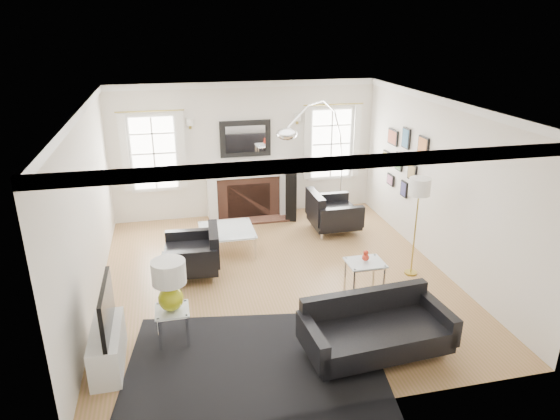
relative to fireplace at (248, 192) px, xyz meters
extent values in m
plane|color=olive|center=(0.00, -2.79, -0.54)|extent=(6.00, 6.00, 0.00)
cube|color=silver|center=(0.00, 0.21, 0.86)|extent=(5.50, 0.04, 2.80)
cube|color=silver|center=(0.00, -5.79, 0.86)|extent=(5.50, 0.04, 2.80)
cube|color=silver|center=(-2.75, -2.79, 0.86)|extent=(0.04, 6.00, 2.80)
cube|color=silver|center=(2.75, -2.79, 0.86)|extent=(0.04, 6.00, 2.80)
cube|color=white|center=(0.00, -2.79, 2.26)|extent=(5.50, 6.00, 0.02)
cube|color=white|center=(0.00, -2.79, 2.20)|extent=(5.50, 6.00, 0.12)
cube|color=white|center=(-0.75, 0.01, 0.01)|extent=(0.18, 0.38, 1.10)
cube|color=white|center=(0.75, 0.01, 0.01)|extent=(0.18, 0.38, 1.10)
cube|color=white|center=(0.00, 0.01, 0.51)|extent=(1.70, 0.38, 0.12)
cube|color=white|center=(0.00, 0.01, 0.41)|extent=(1.50, 0.34, 0.10)
cube|color=brown|center=(0.00, 0.03, -0.09)|extent=(1.30, 0.30, 0.90)
cube|color=black|center=(0.00, -0.07, -0.16)|extent=(0.90, 0.10, 0.76)
cube|color=brown|center=(0.00, -0.24, -0.52)|extent=(1.70, 0.50, 0.04)
cube|color=black|center=(0.00, 0.17, 1.11)|extent=(1.05, 0.06, 0.75)
cube|color=white|center=(0.00, 0.13, 1.11)|extent=(0.82, 0.02, 0.55)
cube|color=white|center=(-1.85, 0.18, 0.91)|extent=(1.00, 0.05, 1.60)
cube|color=white|center=(-1.85, 0.15, 0.91)|extent=(0.84, 0.02, 1.44)
cube|color=white|center=(-2.40, 0.08, 0.96)|extent=(0.14, 0.05, 1.55)
cube|color=white|center=(-1.30, 0.08, 0.96)|extent=(0.14, 0.05, 1.55)
cube|color=white|center=(1.85, 0.18, 0.91)|extent=(1.00, 0.05, 1.60)
cube|color=white|center=(1.85, 0.15, 0.91)|extent=(0.84, 0.02, 1.44)
cube|color=white|center=(1.30, 0.08, 0.96)|extent=(0.14, 0.05, 1.55)
cube|color=white|center=(2.40, 0.08, 0.96)|extent=(0.14, 0.05, 1.55)
cube|color=black|center=(2.72, -2.19, 1.31)|extent=(0.03, 0.34, 0.44)
cube|color=#CF7537|center=(2.70, -2.19, 1.31)|extent=(0.01, 0.29, 0.39)
cube|color=black|center=(2.72, -1.54, 1.36)|extent=(0.03, 0.28, 0.38)
cube|color=#316188|center=(2.70, -1.54, 1.36)|extent=(0.01, 0.23, 0.33)
cube|color=black|center=(2.72, -0.99, 1.26)|extent=(0.03, 0.40, 0.30)
cube|color=#AA4D34|center=(2.70, -0.99, 1.26)|extent=(0.01, 0.35, 0.25)
cube|color=black|center=(2.72, -1.89, 0.81)|extent=(0.03, 0.30, 0.30)
cube|color=olive|center=(2.70, -1.89, 0.81)|extent=(0.01, 0.25, 0.25)
cube|color=black|center=(2.72, -1.34, 0.86)|extent=(0.03, 0.26, 0.34)
cube|color=#4F8450|center=(2.70, -1.34, 0.86)|extent=(0.01, 0.21, 0.29)
cube|color=black|center=(2.72, -0.79, 0.81)|extent=(0.03, 0.32, 0.24)
cube|color=tan|center=(2.70, -0.79, 0.81)|extent=(0.01, 0.27, 0.19)
cube|color=black|center=(2.72, -1.64, 0.41)|extent=(0.03, 0.24, 0.30)
cube|color=navy|center=(2.70, -1.64, 0.41)|extent=(0.01, 0.19, 0.25)
cube|color=black|center=(2.72, -1.04, 0.41)|extent=(0.03, 0.28, 0.22)
cube|color=#A96282|center=(2.70, -1.04, 0.41)|extent=(0.01, 0.23, 0.17)
cube|color=white|center=(-2.45, -4.49, -0.29)|extent=(0.35, 1.00, 0.50)
cube|color=black|center=(-2.40, -4.49, 0.26)|extent=(0.05, 1.00, 0.58)
cube|color=black|center=(-0.76, -5.08, -0.54)|extent=(3.43, 3.00, 0.01)
cube|color=black|center=(0.78, -5.02, -0.27)|extent=(1.80, 0.95, 0.29)
cube|color=black|center=(0.75, -4.66, -0.06)|extent=(1.74, 0.27, 0.48)
cube|color=black|center=(-0.07, -5.09, -0.16)|extent=(0.20, 0.83, 0.37)
cube|color=black|center=(1.62, -4.96, -0.16)|extent=(0.20, 0.83, 0.37)
cube|color=black|center=(-1.33, -2.37, -0.25)|extent=(0.89, 0.89, 0.32)
cube|color=black|center=(-0.95, -2.40, -0.02)|extent=(0.20, 0.85, 0.53)
cube|color=black|center=(-1.31, -1.95, -0.12)|extent=(0.85, 0.18, 0.40)
cube|color=black|center=(-1.36, -2.79, -0.12)|extent=(0.85, 0.18, 0.40)
cube|color=black|center=(1.53, -1.14, -0.24)|extent=(0.88, 0.88, 0.33)
cube|color=black|center=(1.13, -1.14, 0.00)|extent=(0.16, 0.87, 0.55)
cube|color=black|center=(1.53, -1.58, -0.11)|extent=(0.87, 0.14, 0.41)
cube|color=black|center=(1.52, -0.70, -0.11)|extent=(0.87, 0.14, 0.41)
cube|color=silver|center=(-0.65, -1.60, -0.13)|extent=(0.96, 0.96, 0.02)
cylinder|color=silver|center=(-1.09, -2.04, -0.33)|extent=(0.04, 0.04, 0.43)
cylinder|color=silver|center=(-0.21, -2.04, -0.33)|extent=(0.04, 0.04, 0.43)
cylinder|color=silver|center=(-1.09, -1.16, -0.33)|extent=(0.04, 0.04, 0.43)
cylinder|color=silver|center=(-0.21, -1.16, -0.33)|extent=(0.04, 0.04, 0.43)
cube|color=silver|center=(-1.67, -4.16, -0.08)|extent=(0.43, 0.43, 0.02)
cylinder|color=silver|center=(-1.84, -4.33, -0.31)|extent=(0.04, 0.04, 0.47)
cylinder|color=silver|center=(-1.50, -4.33, -0.31)|extent=(0.04, 0.04, 0.47)
cylinder|color=silver|center=(-1.84, -3.98, -0.31)|extent=(0.04, 0.04, 0.47)
cylinder|color=silver|center=(-1.50, -3.98, -0.31)|extent=(0.04, 0.04, 0.47)
cube|color=silver|center=(1.14, -3.68, 0.05)|extent=(0.54, 0.46, 0.02)
cylinder|color=silver|center=(0.91, -3.87, -0.24)|extent=(0.04, 0.04, 0.60)
cylinder|color=silver|center=(1.38, -3.87, -0.24)|extent=(0.04, 0.04, 0.60)
cylinder|color=silver|center=(0.91, -3.49, -0.24)|extent=(0.04, 0.04, 0.60)
cylinder|color=silver|center=(1.38, -3.49, -0.24)|extent=(0.04, 0.04, 0.60)
sphere|color=#B3B917|center=(-1.67, -4.16, 0.09)|extent=(0.32, 0.32, 0.32)
cylinder|color=#B3B917|center=(-1.67, -4.16, 0.25)|extent=(0.04, 0.04, 0.13)
cylinder|color=white|center=(-1.67, -4.16, 0.47)|extent=(0.43, 0.43, 0.30)
sphere|color=red|center=(1.14, -3.68, 0.13)|extent=(0.11, 0.11, 0.11)
sphere|color=red|center=(1.14, -3.68, 0.21)|extent=(0.08, 0.08, 0.08)
cube|color=silver|center=(2.01, -0.14, -0.43)|extent=(0.27, 0.44, 0.22)
ellipsoid|color=silver|center=(0.48, -1.45, 1.53)|extent=(0.37, 0.37, 0.22)
cylinder|color=#A8933A|center=(2.20, -3.14, -0.53)|extent=(0.21, 0.21, 0.03)
cylinder|color=#A8933A|center=(2.20, -3.14, 0.19)|extent=(0.03, 0.03, 1.46)
cylinder|color=white|center=(2.20, -3.14, 0.97)|extent=(0.33, 0.33, 0.27)
cube|color=black|center=(0.84, -0.39, 0.02)|extent=(0.28, 0.28, 1.13)
camera|label=1|loc=(-1.54, -9.82, 3.39)|focal=32.00mm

